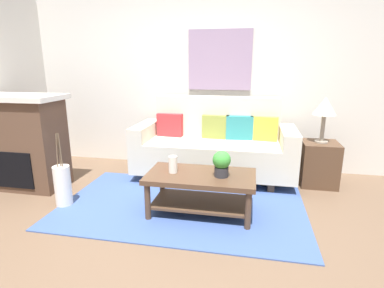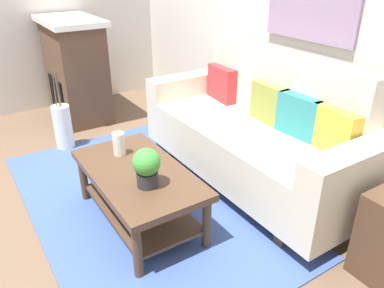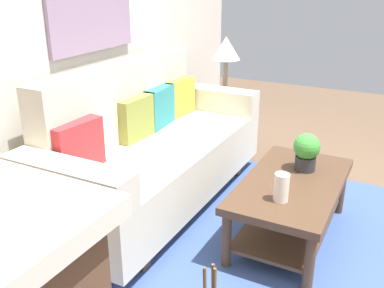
{
  "view_description": "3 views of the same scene",
  "coord_description": "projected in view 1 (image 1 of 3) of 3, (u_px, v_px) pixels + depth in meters",
  "views": [
    {
      "loc": [
        0.71,
        -2.51,
        1.52
      ],
      "look_at": [
        0.06,
        0.77,
        0.64
      ],
      "focal_mm": 28.61,
      "sensor_mm": 36.0,
      "label": 1
    },
    {
      "loc": [
        2.33,
        -0.53,
        1.76
      ],
      "look_at": [
        0.42,
        0.71,
        0.63
      ],
      "focal_mm": 35.36,
      "sensor_mm": 36.0,
      "label": 2
    },
    {
      "loc": [
        -2.33,
        -0.21,
        1.69
      ],
      "look_at": [
        0.17,
        1.09,
        0.58
      ],
      "focal_mm": 40.61,
      "sensor_mm": 36.0,
      "label": 3
    }
  ],
  "objects": [
    {
      "name": "throw_pillow_teal",
      "position": [
        239.0,
        128.0,
        4.13
      ],
      "size": [
        0.37,
        0.15,
        0.32
      ],
      "primitive_type": "cube",
      "rotation": [
        0.0,
        0.0,
        0.08
      ],
      "color": "teal",
      "rests_on": "couch"
    },
    {
      "name": "wall_back",
      "position": [
        205.0,
        76.0,
        4.46
      ],
      "size": [
        5.17,
        0.1,
        2.7
      ],
      "primitive_type": "cube",
      "color": "silver",
      "rests_on": "ground_plane"
    },
    {
      "name": "tabletop_vase",
      "position": [
        173.0,
        164.0,
        3.13
      ],
      "size": [
        0.09,
        0.09,
        0.17
      ],
      "primitive_type": "cylinder",
      "color": "white",
      "rests_on": "coffee_table"
    },
    {
      "name": "coffee_table",
      "position": [
        201.0,
        185.0,
        3.14
      ],
      "size": [
        1.1,
        0.6,
        0.43
      ],
      "color": "#513826",
      "rests_on": "ground_plane"
    },
    {
      "name": "area_rug",
      "position": [
        182.0,
        205.0,
        3.37
      ],
      "size": [
        2.63,
        1.61,
        0.01
      ],
      "primitive_type": "cube",
      "color": "#3D5693",
      "rests_on": "ground_plane"
    },
    {
      "name": "throw_pillow_olive",
      "position": [
        216.0,
        127.0,
        4.2
      ],
      "size": [
        0.37,
        0.14,
        0.32
      ],
      "primitive_type": "cube",
      "rotation": [
        0.0,
        0.0,
        -0.05
      ],
      "color": "olive",
      "rests_on": "couch"
    },
    {
      "name": "fireplace",
      "position": [
        25.0,
        142.0,
        3.77
      ],
      "size": [
        1.02,
        0.58,
        1.16
      ],
      "color": "brown",
      "rests_on": "ground_plane"
    },
    {
      "name": "side_table",
      "position": [
        319.0,
        164.0,
        3.91
      ],
      "size": [
        0.44,
        0.44,
        0.56
      ],
      "primitive_type": "cube",
      "color": "#513826",
      "rests_on": "ground_plane"
    },
    {
      "name": "potted_plant_tabletop",
      "position": [
        222.0,
        163.0,
        3.01
      ],
      "size": [
        0.18,
        0.18,
        0.26
      ],
      "color": "#2D2D33",
      "rests_on": "coffee_table"
    },
    {
      "name": "floor_vase_branch_a",
      "position": [
        60.0,
        150.0,
        3.22
      ],
      "size": [
        0.03,
        0.02,
        0.36
      ],
      "primitive_type": "cylinder",
      "rotation": [
        -0.01,
        -0.04,
        0.0
      ],
      "color": "brown",
      "rests_on": "floor_vase"
    },
    {
      "name": "throw_pillow_mustard",
      "position": [
        264.0,
        129.0,
        4.07
      ],
      "size": [
        0.37,
        0.16,
        0.32
      ],
      "primitive_type": "cube",
      "rotation": [
        0.0,
        0.0,
        -0.1
      ],
      "color": "gold",
      "rests_on": "couch"
    },
    {
      "name": "floor_vase_branch_b",
      "position": [
        59.0,
        150.0,
        3.25
      ],
      "size": [
        0.02,
        0.02,
        0.36
      ],
      "primitive_type": "cylinder",
      "rotation": [
        -0.01,
        -0.02,
        0.0
      ],
      "color": "brown",
      "rests_on": "floor_vase"
    },
    {
      "name": "framed_painting",
      "position": [
        220.0,
        60.0,
        4.29
      ],
      "size": [
        0.89,
        0.03,
        0.83
      ],
      "primitive_type": "cube",
      "color": "gray"
    },
    {
      "name": "floor_vase_branch_c",
      "position": [
        57.0,
        151.0,
        3.21
      ],
      "size": [
        0.03,
        0.02,
        0.36
      ],
      "primitive_type": "cylinder",
      "rotation": [
        -0.03,
        0.04,
        0.0
      ],
      "color": "brown",
      "rests_on": "floor_vase"
    },
    {
      "name": "floor_vase",
      "position": [
        63.0,
        186.0,
        3.33
      ],
      "size": [
        0.18,
        0.18,
        0.45
      ],
      "primitive_type": "cylinder",
      "color": "white",
      "rests_on": "ground_plane"
    },
    {
      "name": "throw_pillow_crimson",
      "position": [
        170.0,
        125.0,
        4.32
      ],
      "size": [
        0.37,
        0.15,
        0.32
      ],
      "primitive_type": "cube",
      "rotation": [
        0.0,
        0.0,
        -0.09
      ],
      "color": "red",
      "rests_on": "couch"
    },
    {
      "name": "couch",
      "position": [
        214.0,
        147.0,
        4.14
      ],
      "size": [
        2.1,
        0.84,
        1.08
      ],
      "color": "beige",
      "rests_on": "ground_plane"
    },
    {
      "name": "ground_plane",
      "position": [
        170.0,
        229.0,
        2.89
      ],
      "size": [
        9.17,
        9.17,
        0.0
      ],
      "primitive_type": "plane",
      "color": "brown"
    },
    {
      "name": "table_lamp",
      "position": [
        325.0,
        108.0,
        3.73
      ],
      "size": [
        0.28,
        0.28,
        0.57
      ],
      "color": "gray",
      "rests_on": "side_table"
    }
  ]
}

